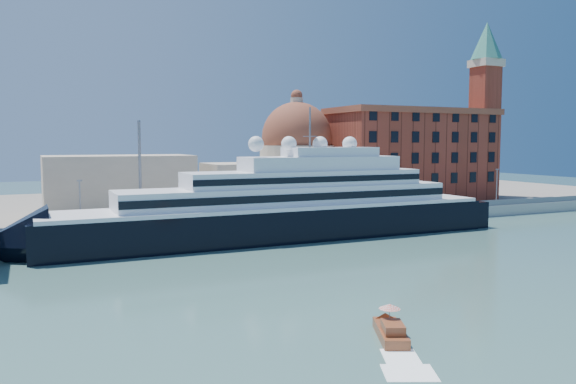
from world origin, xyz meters
name	(u,v)px	position (x,y,z in m)	size (l,w,h in m)	color
ground	(336,266)	(0.00, 0.00, 0.00)	(400.00, 400.00, 0.00)	#3B665F
quay	(247,224)	(0.00, 34.00, 1.25)	(180.00, 10.00, 2.50)	gray
land	(191,204)	(0.00, 75.00, 1.00)	(260.00, 72.00, 2.00)	slate
quay_fence	(256,217)	(0.00, 29.50, 3.10)	(180.00, 0.10, 1.20)	slate
superyacht	(265,213)	(-0.84, 23.00, 4.62)	(89.59, 12.42, 26.78)	black
water_taxi	(391,330)	(-9.79, -26.49, 0.72)	(4.54, 6.62, 3.00)	brown
warehouse	(412,154)	(52.00, 52.00, 13.79)	(43.00, 19.00, 23.25)	maroon
campanile	(485,98)	(76.00, 52.00, 28.76)	(8.40, 8.40, 47.00)	maroon
church	(236,168)	(6.39, 57.72, 10.91)	(66.00, 18.00, 25.50)	beige
lamp_posts	(183,182)	(-12.67, 32.27, 9.84)	(120.80, 2.40, 18.00)	slate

